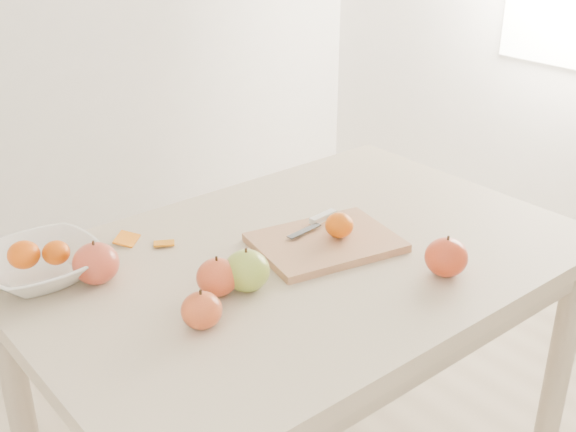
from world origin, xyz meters
TOP-DOWN VIEW (x-y plane):
  - table at (0.00, 0.00)m, footprint 1.20×0.80m
  - cutting_board at (0.06, -0.01)m, footprint 0.34×0.28m
  - board_tangerine at (0.09, -0.02)m, footprint 0.06×0.06m
  - fruit_bowl at (-0.47, 0.25)m, footprint 0.24×0.24m
  - bowl_tangerine_near at (-0.50, 0.26)m, footprint 0.06×0.06m
  - bowl_tangerine_far at (-0.44, 0.24)m, footprint 0.05×0.05m
  - orange_peel_a at (-0.26, 0.29)m, footprint 0.07×0.07m
  - orange_peel_b at (-0.21, 0.22)m, footprint 0.06×0.05m
  - paring_knife at (0.11, 0.06)m, footprint 0.17×0.05m
  - apple_green at (-0.18, -0.04)m, footprint 0.09×0.09m
  - apple_red_e at (0.16, -0.25)m, footprint 0.09×0.09m
  - apple_red_a at (-0.39, 0.17)m, footprint 0.09×0.09m
  - apple_red_b at (-0.23, -0.02)m, footprint 0.08×0.08m
  - apple_red_d at (-0.32, -0.10)m, footprint 0.07×0.07m

SIDE VIEW (x-z plane):
  - table at x=0.00m, z-range 0.28..1.03m
  - orange_peel_a at x=-0.26m, z-range 0.75..0.76m
  - orange_peel_b at x=-0.21m, z-range 0.75..0.76m
  - cutting_board at x=0.06m, z-range 0.75..0.77m
  - paring_knife at x=0.11m, z-range 0.77..0.78m
  - fruit_bowl at x=-0.47m, z-range 0.75..0.81m
  - apple_red_d at x=-0.32m, z-range 0.75..0.82m
  - apple_red_b at x=-0.23m, z-range 0.75..0.82m
  - apple_red_e at x=0.16m, z-range 0.75..0.83m
  - apple_green at x=-0.18m, z-range 0.75..0.83m
  - apple_red_a at x=-0.39m, z-range 0.75..0.83m
  - board_tangerine at x=0.09m, z-range 0.77..0.82m
  - bowl_tangerine_far at x=-0.44m, z-range 0.78..0.83m
  - bowl_tangerine_near at x=-0.50m, z-range 0.78..0.84m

